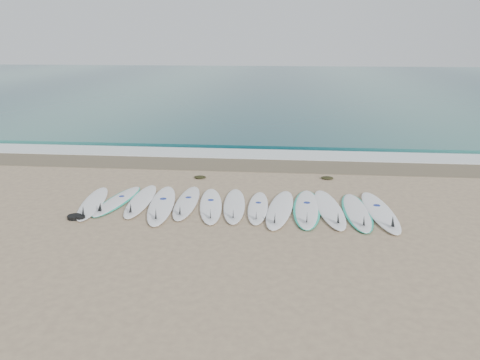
# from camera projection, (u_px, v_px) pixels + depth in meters

# --- Properties ---
(ground) EXTENTS (120.00, 120.00, 0.00)m
(ground) POSITION_uv_depth(u_px,v_px,m) (233.00, 208.00, 11.52)
(ground) COLOR #9B8364
(ocean) EXTENTS (120.00, 55.00, 0.03)m
(ocean) POSITION_uv_depth(u_px,v_px,m) (273.00, 84.00, 42.45)
(ocean) COLOR #1E5859
(ocean) RESTS_ON ground
(wet_sand_band) EXTENTS (120.00, 1.80, 0.01)m
(wet_sand_band) POSITION_uv_depth(u_px,v_px,m) (247.00, 164.00, 15.42)
(wet_sand_band) COLOR brown
(wet_sand_band) RESTS_ON ground
(foam_band) EXTENTS (120.00, 1.40, 0.04)m
(foam_band) POSITION_uv_depth(u_px,v_px,m) (250.00, 154.00, 16.75)
(foam_band) COLOR silver
(foam_band) RESTS_ON ground
(wave_crest) EXTENTS (120.00, 1.00, 0.10)m
(wave_crest) POSITION_uv_depth(u_px,v_px,m) (253.00, 144.00, 18.16)
(wave_crest) COLOR #1E5859
(wave_crest) RESTS_ON ground
(surfboard_0) EXTENTS (0.94, 2.59, 0.32)m
(surfboard_0) POSITION_uv_depth(u_px,v_px,m) (92.00, 203.00, 11.65)
(surfboard_0) COLOR white
(surfboard_0) RESTS_ON ground
(surfboard_1) EXTENTS (0.88, 2.45, 0.30)m
(surfboard_1) POSITION_uv_depth(u_px,v_px,m) (117.00, 201.00, 11.86)
(surfboard_1) COLOR silver
(surfboard_1) RESTS_ON ground
(surfboard_2) EXTENTS (0.66, 2.60, 0.33)m
(surfboard_2) POSITION_uv_depth(u_px,v_px,m) (140.00, 201.00, 11.82)
(surfboard_2) COLOR white
(surfboard_2) RESTS_ON ground
(surfboard_3) EXTENTS (1.00, 2.97, 0.37)m
(surfboard_3) POSITION_uv_depth(u_px,v_px,m) (161.00, 205.00, 11.52)
(surfboard_3) COLOR white
(surfboard_3) RESTS_ON ground
(surfboard_4) EXTENTS (0.64, 2.59, 0.33)m
(surfboard_4) POSITION_uv_depth(u_px,v_px,m) (186.00, 203.00, 11.69)
(surfboard_4) COLOR white
(surfboard_4) RESTS_ON ground
(surfboard_5) EXTENTS (0.93, 2.66, 0.33)m
(surfboard_5) POSITION_uv_depth(u_px,v_px,m) (211.00, 206.00, 11.49)
(surfboard_5) COLOR white
(surfboard_5) RESTS_ON ground
(surfboard_6) EXTENTS (0.74, 2.59, 0.33)m
(surfboard_6) POSITION_uv_depth(u_px,v_px,m) (234.00, 206.00, 11.49)
(surfboard_6) COLOR white
(surfboard_6) RESTS_ON ground
(surfboard_7) EXTENTS (0.51, 2.34, 0.30)m
(surfboard_7) POSITION_uv_depth(u_px,v_px,m) (258.00, 208.00, 11.36)
(surfboard_7) COLOR white
(surfboard_7) RESTS_ON ground
(surfboard_8) EXTENTS (0.86, 2.82, 0.35)m
(surfboard_8) POSITION_uv_depth(u_px,v_px,m) (280.00, 209.00, 11.23)
(surfboard_8) COLOR white
(surfboard_8) RESTS_ON ground
(surfboard_9) EXTENTS (0.78, 2.80, 0.35)m
(surfboard_9) POSITION_uv_depth(u_px,v_px,m) (307.00, 209.00, 11.31)
(surfboard_9) COLOR white
(surfboard_9) RESTS_ON ground
(surfboard_10) EXTENTS (0.86, 2.84, 0.36)m
(surfboard_10) POSITION_uv_depth(u_px,v_px,m) (330.00, 209.00, 11.24)
(surfboard_10) COLOR white
(surfboard_10) RESTS_ON ground
(surfboard_11) EXTENTS (0.67, 2.64, 0.33)m
(surfboard_11) POSITION_uv_depth(u_px,v_px,m) (357.00, 212.00, 11.10)
(surfboard_11) COLOR white
(surfboard_11) RESTS_ON ground
(surfboard_12) EXTENTS (0.79, 2.89, 0.37)m
(surfboard_12) POSITION_uv_depth(u_px,v_px,m) (381.00, 212.00, 11.06)
(surfboard_12) COLOR white
(surfboard_12) RESTS_ON ground
(seaweed_near) EXTENTS (0.36, 0.28, 0.07)m
(seaweed_near) POSITION_uv_depth(u_px,v_px,m) (200.00, 177.00, 13.92)
(seaweed_near) COLOR black
(seaweed_near) RESTS_ON ground
(seaweed_far) EXTENTS (0.37, 0.29, 0.07)m
(seaweed_far) POSITION_uv_depth(u_px,v_px,m) (327.00, 178.00, 13.84)
(seaweed_far) COLOR black
(seaweed_far) RESTS_ON ground
(leash_coil) EXTENTS (0.46, 0.36, 0.11)m
(leash_coil) POSITION_uv_depth(u_px,v_px,m) (76.00, 217.00, 10.78)
(leash_coil) COLOR black
(leash_coil) RESTS_ON ground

